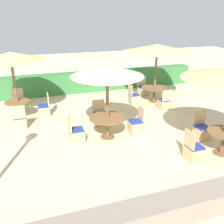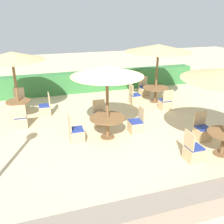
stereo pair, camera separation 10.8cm
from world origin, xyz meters
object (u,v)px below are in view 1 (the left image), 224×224
(round_table_front_right, at_px, (224,137))
(parasol_center, at_px, (107,71))
(round_table_back_left, at_px, (18,106))
(patio_chair_back_left_south, at_px, (20,121))
(round_table_back_right, at_px, (154,90))
(patio_chair_front_right_west, at_px, (194,152))
(patio_chair_center_east, at_px, (136,125))
(patio_chair_center_north, at_px, (100,118))
(parasol_back_left, at_px, (10,57))
(patio_chair_back_right_south, at_px, (164,104))
(patio_chair_back_left_east, at_px, (44,110))
(patio_chair_back_left_north, at_px, (19,104))
(patio_chair_center_west, at_px, (76,134))
(parasol_back_right, at_px, (157,48))
(patio_chair_back_right_west, at_px, (134,98))
(round_table_center, at_px, (107,121))
(patio_chair_front_right_north, at_px, (202,131))
(patio_chair_back_right_north, at_px, (143,90))

(round_table_front_right, distance_m, parasol_center, 4.00)
(round_table_back_left, distance_m, patio_chair_back_left_south, 1.01)
(round_table_back_right, bearing_deg, patio_chair_front_right_west, -104.74)
(round_table_back_right, distance_m, patio_chair_center_east, 3.51)
(parasol_center, height_order, patio_chair_center_north, parasol_center)
(parasol_back_left, bearing_deg, patio_chair_back_right_south, -8.89)
(patio_chair_back_left_east, height_order, round_table_back_right, patio_chair_back_left_east)
(patio_chair_back_left_north, xyz_separation_m, patio_chair_center_west, (1.82, -3.64, 0.00))
(patio_chair_back_left_north, distance_m, patio_chair_front_right_west, 7.54)
(parasol_back_right, relative_size, patio_chair_center_west, 3.22)
(patio_chair_back_left_north, xyz_separation_m, patio_chair_back_left_east, (1.00, -1.02, 0.00))
(round_table_back_left, relative_size, patio_chair_back_right_south, 1.03)
(round_table_back_right, xyz_separation_m, patio_chair_back_right_west, (-1.03, 0.06, -0.32))
(patio_chair_back_left_north, relative_size, patio_chair_back_right_south, 1.00)
(patio_chair_center_north, bearing_deg, round_table_center, 87.87)
(patio_chair_back_right_west, bearing_deg, round_table_back_left, -87.98)
(patio_chair_back_left_north, distance_m, patio_chair_center_north, 3.91)
(parasol_back_left, relative_size, patio_chair_front_right_north, 2.83)
(parasol_back_right, xyz_separation_m, round_table_back_right, (-0.00, 0.00, -1.92))
(patio_chair_back_right_west, relative_size, parasol_center, 0.38)
(patio_chair_center_west, bearing_deg, patio_chair_back_right_north, 132.70)
(round_table_front_right, bearing_deg, parasol_back_left, 140.47)
(patio_chair_back_left_south, height_order, patio_chair_center_west, same)
(patio_chair_back_right_south, bearing_deg, parasol_center, -150.98)
(patio_chair_back_right_west, bearing_deg, patio_chair_back_left_east, -87.12)
(patio_chair_back_left_south, bearing_deg, patio_chair_center_east, -23.39)
(patio_chair_front_right_west, bearing_deg, parasol_center, -137.83)
(patio_chair_back_right_north, bearing_deg, patio_chair_back_left_north, 2.36)
(round_table_center, bearing_deg, patio_chair_front_right_north, -20.08)
(patio_chair_back_left_east, distance_m, parasol_center, 3.85)
(patio_chair_front_right_west, xyz_separation_m, patio_chair_back_right_west, (0.27, 5.00, 0.00))
(round_table_front_right, bearing_deg, parasol_back_right, 86.79)
(round_table_front_right, height_order, patio_chair_center_west, patio_chair_center_west)
(patio_chair_center_east, bearing_deg, patio_chair_back_left_north, 47.39)
(patio_chair_front_right_north, relative_size, patio_chair_center_east, 1.00)
(patio_chair_center_east, bearing_deg, patio_chair_back_left_east, 48.45)
(patio_chair_back_right_north, xyz_separation_m, parasol_center, (-3.16, -3.94, 2.02))
(parasol_center, bearing_deg, parasol_back_right, 41.22)
(round_table_back_left, xyz_separation_m, round_table_front_right, (5.82, -4.80, 0.01))
(patio_chair_back_left_east, height_order, patio_chair_center_west, same)
(patio_chair_front_right_north, relative_size, patio_chair_center_west, 1.00)
(patio_chair_front_right_north, bearing_deg, patio_chair_back_left_east, -37.76)
(patio_chair_back_left_north, distance_m, patio_chair_center_east, 5.37)
(patio_chair_back_right_north, bearing_deg, round_table_front_right, 87.94)
(patio_chair_back_left_north, relative_size, patio_chair_back_left_east, 1.00)
(parasol_back_right, bearing_deg, parasol_back_left, -178.88)
(parasol_back_left, distance_m, patio_chair_back_right_north, 6.54)
(patio_chair_center_east, bearing_deg, patio_chair_front_right_north, -121.00)
(patio_chair_back_left_east, bearing_deg, patio_chair_center_north, -129.43)
(patio_chair_back_left_east, relative_size, patio_chair_center_west, 1.00)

